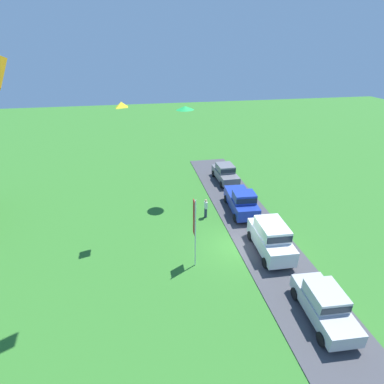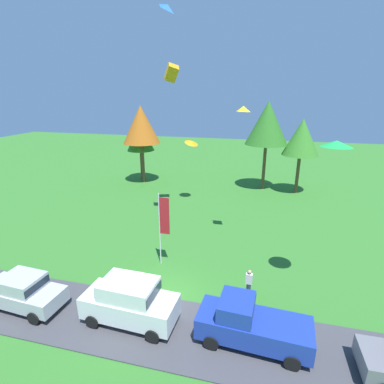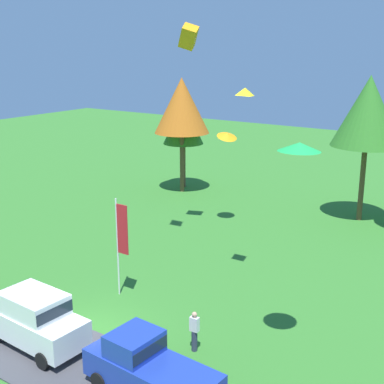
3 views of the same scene
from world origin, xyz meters
name	(u,v)px [view 3 (image 3 of 3)]	position (x,y,z in m)	size (l,w,h in m)	color
ground_plane	(92,332)	(0.00, 0.00, 0.00)	(120.00, 120.00, 0.00)	#337528
pavement_strip	(53,354)	(0.00, -2.13, 0.03)	(36.00, 4.40, 0.06)	#424247
car_suv_mid_row	(35,317)	(-1.05, -2.05, 1.30)	(4.68, 2.22, 2.28)	white
car_pickup_by_flagpole	(148,367)	(4.67, -1.95, 1.11)	(5.11, 2.30, 2.14)	#1E389E
person_beside_suv	(194,331)	(4.45, 1.29, 0.88)	(0.36, 0.24, 1.71)	#2D334C
tree_lone_near	(183,124)	(-10.62, 22.02, 5.44)	(3.41, 3.41, 7.19)	brown
tree_far_left	(182,106)	(-9.88, 20.77, 7.11)	(4.44, 4.44, 9.37)	brown
tree_right_of_center	(368,112)	(4.73, 21.59, 7.57)	(4.72, 4.72, 9.96)	brown
flag_banner	(121,236)	(-1.20, 3.40, 3.11)	(0.71, 0.08, 4.91)	silver
kite_diamond_mid_center	(245,92)	(3.17, 7.30, 9.80)	(0.87, 0.71, 0.36)	yellow
kite_delta_over_trees	(227,135)	(-2.22, 14.97, 6.25)	(1.30, 1.30, 0.28)	orange
kite_box_topmost	(189,37)	(-3.13, 11.92, 12.30)	(0.86, 0.86, 1.20)	orange
kite_delta_low_drifter	(299,147)	(8.02, 2.36, 8.52)	(1.49, 1.49, 0.31)	green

